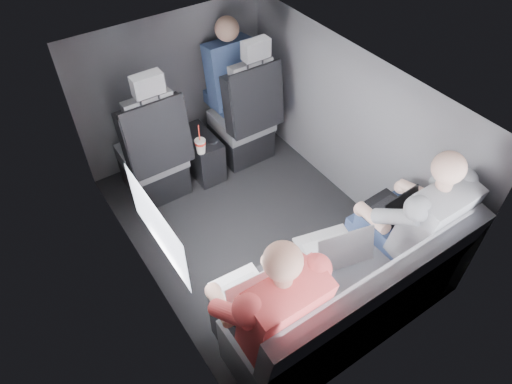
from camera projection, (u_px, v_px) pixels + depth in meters
floor at (255, 230)px, 3.76m from camera, size 2.60×2.60×0.00m
ceiling at (255, 87)px, 2.81m from camera, size 2.60×2.60×0.00m
panel_left at (139, 221)px, 2.93m from camera, size 0.02×2.60×1.35m
panel_right at (349, 127)px, 3.64m from camera, size 0.02×2.60×1.35m
panel_front at (174, 88)px, 4.05m from camera, size 1.80×0.02×1.35m
panel_back at (386, 299)px, 2.52m from camera, size 1.80×0.02×1.35m
side_window at (157, 226)px, 2.60m from camera, size 0.02×0.75×0.42m
seatbelt at (255, 92)px, 3.77m from camera, size 0.35×0.11×0.59m
front_seat_left at (154, 158)px, 3.79m from camera, size 0.52×0.58×1.26m
front_seat_right at (245, 122)px, 4.15m from camera, size 0.52×0.58×1.26m
center_console at (201, 154)px, 4.14m from camera, size 0.24×0.48×0.41m
rear_bench at (348, 303)px, 2.92m from camera, size 1.60×0.57×0.92m
soda_cup at (201, 146)px, 3.79m from camera, size 0.09×0.09×0.28m
laptop_white at (243, 289)px, 2.62m from camera, size 0.32×0.30×0.23m
laptop_silver at (333, 247)px, 2.83m from camera, size 0.42×0.41×0.26m
laptop_black at (389, 208)px, 3.07m from camera, size 0.33×0.30×0.23m
passenger_rear_left at (268, 308)px, 2.50m from camera, size 0.55×0.66×1.29m
passenger_rear_right at (411, 221)px, 2.96m from camera, size 0.54×0.66×1.29m
passenger_front_right at (229, 75)px, 4.06m from camera, size 0.41×0.41×0.85m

